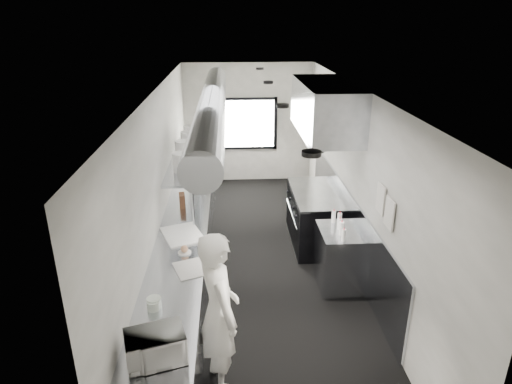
{
  "coord_description": "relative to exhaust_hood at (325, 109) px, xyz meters",
  "views": [
    {
      "loc": [
        -0.45,
        -6.37,
        3.8
      ],
      "look_at": [
        -0.07,
        -0.2,
        1.33
      ],
      "focal_mm": 31.31,
      "sensor_mm": 36.0,
      "label": 1
    }
  ],
  "objects": [
    {
      "name": "floor",
      "position": [
        -1.1,
        -0.7,
        -2.39
      ],
      "size": [
        3.0,
        8.0,
        0.01
      ],
      "primitive_type": "cube",
      "color": "black",
      "rests_on": "ground"
    },
    {
      "name": "ceiling",
      "position": [
        -1.1,
        -0.7,
        0.41
      ],
      "size": [
        3.0,
        8.0,
        0.01
      ],
      "primitive_type": "cube",
      "color": "beige",
      "rests_on": "wall_back"
    },
    {
      "name": "wall_back",
      "position": [
        -1.1,
        3.3,
        -0.99
      ],
      "size": [
        3.0,
        0.02,
        2.8
      ],
      "primitive_type": "cube",
      "color": "beige",
      "rests_on": "floor"
    },
    {
      "name": "wall_front",
      "position": [
        -1.1,
        -4.7,
        -0.99
      ],
      "size": [
        3.0,
        0.02,
        2.8
      ],
      "primitive_type": "cube",
      "color": "beige",
      "rests_on": "floor"
    },
    {
      "name": "wall_left",
      "position": [
        -2.6,
        -0.7,
        -0.99
      ],
      "size": [
        0.02,
        8.0,
        2.8
      ],
      "primitive_type": "cube",
      "color": "beige",
      "rests_on": "floor"
    },
    {
      "name": "wall_right",
      "position": [
        0.4,
        -0.7,
        -0.99
      ],
      "size": [
        0.02,
        8.0,
        2.8
      ],
      "primitive_type": "cube",
      "color": "beige",
      "rests_on": "floor"
    },
    {
      "name": "wall_cladding",
      "position": [
        0.38,
        -0.4,
        -1.84
      ],
      "size": [
        0.03,
        5.5,
        1.1
      ],
      "primitive_type": "cube",
      "color": "#9BA2A9",
      "rests_on": "wall_right"
    },
    {
      "name": "hvac_duct",
      "position": [
        -1.8,
        -0.3,
        0.16
      ],
      "size": [
        0.4,
        6.4,
        0.4
      ],
      "primitive_type": "cylinder",
      "rotation": [
        1.57,
        0.0,
        0.0
      ],
      "color": "gray",
      "rests_on": "ceiling"
    },
    {
      "name": "service_window",
      "position": [
        -1.1,
        3.26,
        -0.99
      ],
      "size": [
        1.36,
        0.05,
        1.25
      ],
      "color": "silver",
      "rests_on": "wall_back"
    },
    {
      "name": "exhaust_hood",
      "position": [
        0.0,
        0.0,
        0.0
      ],
      "size": [
        0.81,
        2.2,
        0.88
      ],
      "color": "#9BA2A9",
      "rests_on": "ceiling"
    },
    {
      "name": "prep_counter",
      "position": [
        -2.25,
        -1.2,
        -1.94
      ],
      "size": [
        0.7,
        6.0,
        0.9
      ],
      "primitive_type": "cube",
      "color": "#9BA2A9",
      "rests_on": "floor"
    },
    {
      "name": "pass_shelf",
      "position": [
        -2.29,
        0.3,
        -0.86
      ],
      "size": [
        0.45,
        3.0,
        0.68
      ],
      "color": "#9BA2A9",
      "rests_on": "prep_counter"
    },
    {
      "name": "range",
      "position": [
        -0.06,
        0.0,
        -1.92
      ],
      "size": [
        0.88,
        1.6,
        0.94
      ],
      "color": "black",
      "rests_on": "floor"
    },
    {
      "name": "bottle_station",
      "position": [
        0.05,
        -1.4,
        -1.94
      ],
      "size": [
        0.65,
        0.8,
        0.9
      ],
      "primitive_type": "cube",
      "color": "#9BA2A9",
      "rests_on": "floor"
    },
    {
      "name": "far_work_table",
      "position": [
        -2.25,
        2.5,
        -1.94
      ],
      "size": [
        0.7,
        1.2,
        0.9
      ],
      "primitive_type": "cube",
      "color": "#9BA2A9",
      "rests_on": "floor"
    },
    {
      "name": "notice_sheet_a",
      "position": [
        0.37,
        -1.9,
        -0.79
      ],
      "size": [
        0.02,
        0.28,
        0.38
      ],
      "primitive_type": "cube",
      "color": "silver",
      "rests_on": "wall_right"
    },
    {
      "name": "notice_sheet_b",
      "position": [
        0.37,
        -2.25,
        -0.84
      ],
      "size": [
        0.02,
        0.28,
        0.38
      ],
      "primitive_type": "cube",
      "color": "silver",
      "rests_on": "wall_right"
    },
    {
      "name": "line_cook",
      "position": [
        -1.7,
        -3.21,
        -1.47
      ],
      "size": [
        0.64,
        0.78,
        1.83
      ],
      "primitive_type": "imported",
      "rotation": [
        0.0,
        0.0,
        1.92
      ],
      "color": "white",
      "rests_on": "floor"
    },
    {
      "name": "microwave",
      "position": [
        -2.25,
        -3.85,
        -1.35
      ],
      "size": [
        0.56,
        0.49,
        0.29
      ],
      "primitive_type": "imported",
      "rotation": [
        0.0,
        0.0,
        0.29
      ],
      "color": "white",
      "rests_on": "prep_counter"
    },
    {
      "name": "deli_tub_a",
      "position": [
        -2.39,
        -3.09,
        -1.44
      ],
      "size": [
        0.16,
        0.16,
        0.1
      ],
      "primitive_type": "cylinder",
      "rotation": [
        0.0,
        0.0,
        -0.14
      ],
      "color": "silver",
      "rests_on": "prep_counter"
    },
    {
      "name": "deli_tub_b",
      "position": [
        -2.38,
        -3.06,
        -1.44
      ],
      "size": [
        0.18,
        0.18,
        0.11
      ],
      "primitive_type": "cylinder",
      "rotation": [
        0.0,
        0.0,
        -0.14
      ],
      "color": "silver",
      "rests_on": "prep_counter"
    },
    {
      "name": "newspaper",
      "position": [
        -2.06,
        -2.32,
        -1.48
      ],
      "size": [
        0.49,
        0.54,
        0.01
      ],
      "primitive_type": "cube",
      "rotation": [
        0.0,
        0.0,
        0.36
      ],
      "color": "silver",
      "rests_on": "prep_counter"
    },
    {
      "name": "small_plate",
      "position": [
        -2.17,
        -1.92,
        -1.48
      ],
      "size": [
        0.2,
        0.2,
        0.01
      ],
      "primitive_type": "cylinder",
      "rotation": [
        0.0,
        0.0,
        -0.19
      ],
      "color": "silver",
      "rests_on": "prep_counter"
    },
    {
      "name": "pastry",
      "position": [
        -2.17,
        -1.92,
        -1.43
      ],
      "size": [
        0.09,
        0.09,
        0.09
      ],
      "primitive_type": "sphere",
      "color": "tan",
      "rests_on": "small_plate"
    },
    {
      "name": "cutting_board",
      "position": [
        -2.24,
        -1.4,
        -1.48
      ],
      "size": [
        0.7,
        0.8,
        0.02
      ],
      "primitive_type": "cube",
      "rotation": [
        0.0,
        0.0,
        0.37
      ],
      "color": "silver",
      "rests_on": "prep_counter"
    },
    {
      "name": "knife_block",
      "position": [
        -2.33,
        -0.38,
        -1.38
      ],
      "size": [
        0.12,
        0.21,
        0.22
      ],
      "primitive_type": "cube",
      "rotation": [
        0.0,
        0.0,
        0.14
      ],
      "color": "brown",
      "rests_on": "prep_counter"
    },
    {
      "name": "plate_stack_a",
      "position": [
        -2.29,
        -0.58,
        -0.68
      ],
      "size": [
        0.27,
        0.27,
        0.29
      ],
      "primitive_type": "cylinder",
      "rotation": [
        0.0,
        0.0,
        -0.08
      ],
      "color": "silver",
      "rests_on": "pass_shelf"
    },
    {
      "name": "plate_stack_b",
      "position": [
        -2.3,
        -0.04,
        -0.65
      ],
      "size": [
        0.29,
        0.29,
        0.34
      ],
      "primitive_type": "cylinder",
      "rotation": [
        0.0,
        0.0,
        0.14
      ],
      "color": "silver",
      "rests_on": "pass_shelf"
    },
    {
      "name": "plate_stack_c",
      "position": [
        -2.28,
        0.56,
        -0.65
      ],
      "size": [
        0.26,
        0.26,
        0.33
      ],
      "primitive_type": "cylinder",
      "rotation": [
        0.0,
        0.0,
        -0.12
      ],
      "color": "silver",
      "rests_on": "pass_shelf"
    },
    {
      "name": "plate_stack_d",
      "position": [
        -2.28,
        1.0,
        -0.65
      ],
      "size": [
        0.25,
        0.25,
        0.34
      ],
      "primitive_type": "cylinder",
      "rotation": [
        0.0,
        0.0,
        -0.16
      ],
      "color": "silver",
      "rests_on": "pass_shelf"
    },
    {
      "name": "squeeze_bottle_a",
      "position": [
        -0.02,
        -1.71,
        -1.4
      ],
      "size": [
        0.06,
        0.06,
        0.17
      ],
      "primitive_type": "cylinder",
      "rotation": [
        0.0,
        0.0,
        -0.0
      ],
      "color": "silver",
      "rests_on": "bottle_station"
    },
    {
      "name": "squeeze_bottle_b",
      "position": [
        -0.0,
        -1.52,
        -1.39
      ],
      "size": [
        0.09,
        0.09,
        0.2
      ],
      "primitive_type": "cylinder",
      "rotation": [
        0.0,
        0.0,
        -0.39
      ],
      "color": "silver",
      "rests_on": "bottle_station"
    },
    {
      "name": "squeeze_bottle_c",
      "position": [
        0.01,
        -1.36,
        -1.41
      ],
      "size": [
        0.06,
        0.06,
        0.17
      ],
      "primitive_type": "cylinder",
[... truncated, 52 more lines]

